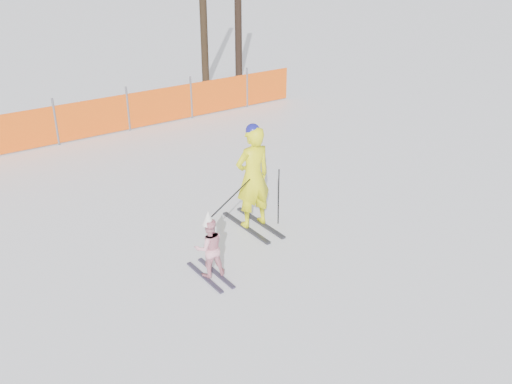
# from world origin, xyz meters

# --- Properties ---
(ground) EXTENTS (120.00, 120.00, 0.00)m
(ground) POSITION_xyz_m (0.00, 0.00, 0.00)
(ground) COLOR white
(ground) RESTS_ON ground
(adult) EXTENTS (0.73, 1.48, 2.04)m
(adult) POSITION_xyz_m (0.31, 1.03, 1.02)
(adult) COLOR black
(adult) RESTS_ON ground
(child) EXTENTS (0.57, 1.06, 1.19)m
(child) POSITION_xyz_m (-1.25, 0.03, 0.54)
(child) COLOR black
(child) RESTS_ON ground
(ski_poles) EXTENTS (1.92, 0.89, 1.13)m
(ski_poles) POSITION_xyz_m (0.04, 0.66, 0.84)
(ski_poles) COLOR black
(ski_poles) RESTS_ON ground
(safety_fence) EXTENTS (17.60, 0.06, 1.25)m
(safety_fence) POSITION_xyz_m (-2.54, 7.66, 0.56)
(safety_fence) COLOR #595960
(safety_fence) RESTS_ON ground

